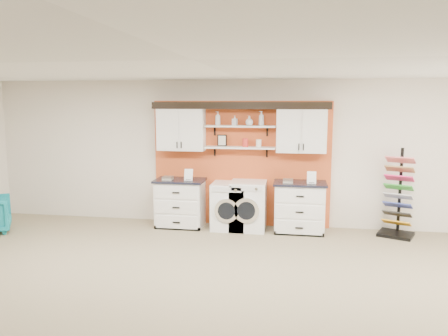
% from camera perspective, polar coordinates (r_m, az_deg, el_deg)
% --- Properties ---
extents(floor, '(10.00, 10.00, 0.00)m').
position_cam_1_polar(floor, '(5.03, -3.73, -19.72)').
color(floor, gray).
rests_on(floor, ground).
extents(ceiling, '(10.00, 10.00, 0.00)m').
position_cam_1_polar(ceiling, '(4.44, -4.09, 13.92)').
color(ceiling, white).
rests_on(ceiling, wall_back).
extents(wall_back, '(10.00, 0.00, 10.00)m').
position_cam_1_polar(wall_back, '(8.43, 2.27, 1.95)').
color(wall_back, beige).
rests_on(wall_back, floor).
extents(accent_panel, '(3.40, 0.07, 2.40)m').
position_cam_1_polar(accent_panel, '(8.42, 2.23, 0.57)').
color(accent_panel, '#BF4B20').
rests_on(accent_panel, wall_back).
extents(upper_cabinet_left, '(0.90, 0.35, 0.84)m').
position_cam_1_polar(upper_cabinet_left, '(8.40, -5.60, 5.18)').
color(upper_cabinet_left, white).
rests_on(upper_cabinet_left, wall_back).
extents(upper_cabinet_right, '(0.90, 0.35, 0.84)m').
position_cam_1_polar(upper_cabinet_right, '(8.12, 10.08, 4.96)').
color(upper_cabinet_right, white).
rests_on(upper_cabinet_right, wall_back).
extents(shelf_lower, '(1.32, 0.28, 0.03)m').
position_cam_1_polar(shelf_lower, '(8.22, 2.10, 2.68)').
color(shelf_lower, white).
rests_on(shelf_lower, wall_back).
extents(shelf_upper, '(1.32, 0.28, 0.03)m').
position_cam_1_polar(shelf_upper, '(8.18, 2.12, 5.47)').
color(shelf_upper, white).
rests_on(shelf_upper, wall_back).
extents(crown_molding, '(3.30, 0.41, 0.13)m').
position_cam_1_polar(crown_molding, '(8.18, 2.15, 8.26)').
color(crown_molding, black).
rests_on(crown_molding, wall_back).
extents(picture_frame, '(0.18, 0.02, 0.22)m').
position_cam_1_polar(picture_frame, '(8.30, -0.25, 3.62)').
color(picture_frame, black).
rests_on(picture_frame, shelf_lower).
extents(canister_red, '(0.11, 0.11, 0.16)m').
position_cam_1_polar(canister_red, '(8.20, 2.80, 3.33)').
color(canister_red, red).
rests_on(canister_red, shelf_lower).
extents(canister_cream, '(0.10, 0.10, 0.14)m').
position_cam_1_polar(canister_cream, '(8.17, 4.55, 3.23)').
color(canister_cream, silver).
rests_on(canister_cream, shelf_lower).
extents(base_cabinet_left, '(0.94, 0.66, 0.92)m').
position_cam_1_polar(base_cabinet_left, '(8.46, -5.72, -4.54)').
color(base_cabinet_left, white).
rests_on(base_cabinet_left, floor).
extents(base_cabinet_right, '(0.95, 0.66, 0.93)m').
position_cam_1_polar(base_cabinet_right, '(8.18, 9.83, -5.04)').
color(base_cabinet_right, white).
rests_on(base_cabinet_right, floor).
extents(washer, '(0.63, 0.71, 0.88)m').
position_cam_1_polar(washer, '(8.27, 0.68, -4.95)').
color(washer, white).
rests_on(washer, floor).
extents(dryer, '(0.66, 0.71, 0.92)m').
position_cam_1_polar(dryer, '(8.22, 3.19, -4.91)').
color(dryer, white).
rests_on(dryer, floor).
extents(sample_rack, '(0.71, 0.66, 1.58)m').
position_cam_1_polar(sample_rack, '(8.41, 21.71, -4.86)').
color(sample_rack, black).
rests_on(sample_rack, floor).
extents(soap_bottle_a, '(0.14, 0.14, 0.26)m').
position_cam_1_polar(soap_bottle_a, '(8.24, -0.81, 6.50)').
color(soap_bottle_a, silver).
rests_on(soap_bottle_a, shelf_upper).
extents(soap_bottle_b, '(0.10, 0.10, 0.19)m').
position_cam_1_polar(soap_bottle_b, '(8.19, 1.41, 6.23)').
color(soap_bottle_b, silver).
rests_on(soap_bottle_b, shelf_upper).
extents(soap_bottle_c, '(0.19, 0.19, 0.18)m').
position_cam_1_polar(soap_bottle_c, '(8.16, 3.32, 6.19)').
color(soap_bottle_c, silver).
rests_on(soap_bottle_c, shelf_upper).
extents(soap_bottle_d, '(0.13, 0.13, 0.27)m').
position_cam_1_polar(soap_bottle_d, '(8.14, 4.90, 6.48)').
color(soap_bottle_d, silver).
rests_on(soap_bottle_d, shelf_upper).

